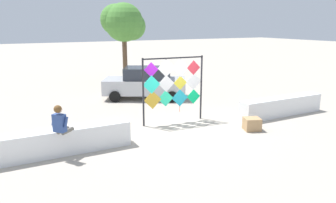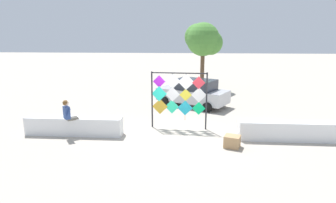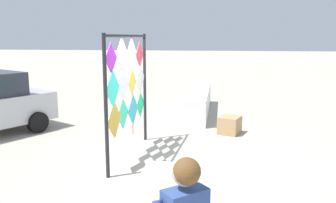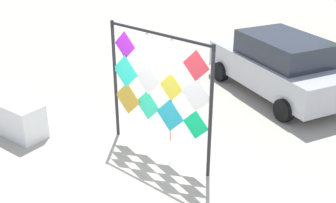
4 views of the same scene
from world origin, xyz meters
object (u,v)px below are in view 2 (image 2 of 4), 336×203
object	(u,v)px
seated_vendor	(70,115)
cardboard_box_large	(232,142)
parked_car	(193,92)
kite_display_rack	(179,95)
tree_palm_like	(203,39)

from	to	relation	value
seated_vendor	cardboard_box_large	size ratio (longest dim) A/B	2.85
seated_vendor	parked_car	xyz separation A→B (m)	(5.18, 5.99, -0.14)
kite_display_rack	parked_car	xyz separation A→B (m)	(0.73, 4.41, -0.76)
kite_display_rack	cardboard_box_large	distance (m)	3.37
kite_display_rack	tree_palm_like	bearing A→B (deg)	81.23
seated_vendor	parked_car	size ratio (longest dim) A/B	0.36
cardboard_box_large	parked_car	bearing A→B (deg)	102.20
kite_display_rack	parked_car	size ratio (longest dim) A/B	0.57
seated_vendor	parked_car	bearing A→B (deg)	49.15
tree_palm_like	seated_vendor	bearing A→B (deg)	-117.59
parked_car	cardboard_box_large	size ratio (longest dim) A/B	7.99
seated_vendor	tree_palm_like	distance (m)	13.24
kite_display_rack	seated_vendor	distance (m)	4.77
cardboard_box_large	tree_palm_like	world-z (taller)	tree_palm_like
kite_display_rack	parked_car	bearing A→B (deg)	80.65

